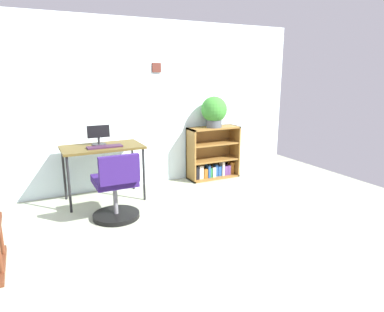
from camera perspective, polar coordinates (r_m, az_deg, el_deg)
ground_plane at (r=3.25m, az=2.23°, el=-15.60°), size 6.24×6.24×0.00m
wall_back at (r=4.84m, az=-10.08°, el=8.42°), size 5.20×0.12×2.31m
desk at (r=4.38m, az=-14.86°, el=0.85°), size 0.98×0.55×0.71m
monitor at (r=4.43m, az=-15.47°, el=3.39°), size 0.28×0.18×0.25m
keyboard at (r=4.28m, az=-14.49°, el=1.53°), size 0.42×0.15×0.02m
office_chair at (r=3.82m, az=-12.65°, el=-5.81°), size 0.52×0.55×0.78m
bookshelf_low at (r=5.26m, az=3.40°, el=0.03°), size 0.80×0.30×0.80m
potted_plant_on_shelf at (r=5.09m, az=3.74°, el=7.60°), size 0.39×0.39×0.46m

